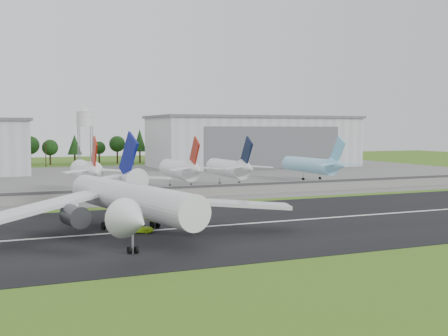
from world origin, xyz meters
name	(u,v)px	position (x,y,z in m)	size (l,w,h in m)	color
ground	(274,232)	(0.00, 0.00, 0.00)	(600.00, 600.00, 0.00)	#3D6718
runway	(251,224)	(0.00, 10.00, 0.05)	(320.00, 60.00, 0.10)	black
runway_centerline	(251,223)	(0.00, 10.00, 0.11)	(220.00, 1.00, 0.02)	white
apron	(126,178)	(0.00, 120.00, 0.05)	(320.00, 150.00, 0.10)	slate
blast_fence	(180,191)	(0.00, 54.99, 1.81)	(240.00, 0.61, 3.50)	gray
hangar_east	(253,141)	(75.00, 164.92, 12.63)	(102.00, 47.00, 25.20)	silver
water_tower	(85,117)	(-5.00, 185.00, 24.55)	(8.40, 8.40, 29.40)	#99999E
utility_poles	(91,166)	(0.00, 200.00, 0.00)	(230.00, 3.00, 12.00)	black
treeline	(86,164)	(0.00, 215.00, 0.00)	(320.00, 16.00, 22.00)	black
main_airliner	(131,206)	(-24.21, 9.57, 4.89)	(55.96, 58.84, 18.17)	white
ground_vehicle	(140,229)	(-22.79, 8.88, 0.82)	(2.40, 5.20, 1.45)	#B5EE1C
parked_jet_red_a	(88,172)	(-21.19, 76.59, 6.35)	(7.36, 31.29, 16.86)	white
parked_jet_red_b	(182,169)	(7.80, 76.56, 6.18)	(7.36, 31.29, 16.69)	white
parked_jet_navy	(231,168)	(24.62, 76.56, 6.13)	(7.36, 31.29, 16.64)	white
parked_jet_skyblue	(314,165)	(58.80, 81.54, 5.99)	(7.36, 37.29, 16.54)	#90D6FA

